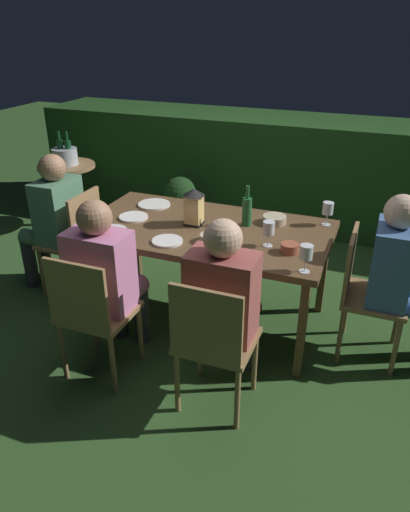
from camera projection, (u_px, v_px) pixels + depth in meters
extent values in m
plane|color=#2D5123|center=(205.00, 317.00, 3.69)|extent=(16.00, 16.00, 0.00)
cube|color=brown|center=(205.00, 230.00, 3.36)|extent=(1.74, 0.96, 0.04)
cube|color=brown|center=(82.00, 283.00, 3.45)|extent=(0.05, 0.05, 0.70)
cube|color=brown|center=(302.00, 330.00, 2.93)|extent=(0.05, 0.05, 0.70)
cube|color=brown|center=(137.00, 239.00, 4.13)|extent=(0.05, 0.05, 0.70)
cube|color=brown|center=(323.00, 271.00, 3.61)|extent=(0.05, 0.05, 0.70)
cube|color=#937047|center=(69.00, 242.00, 3.88)|extent=(0.40, 0.42, 0.03)
cube|color=#937047|center=(86.00, 219.00, 3.72)|extent=(0.03, 0.40, 0.42)
cylinder|color=#937047|center=(42.00, 272.00, 3.89)|extent=(0.03, 0.03, 0.42)
cylinder|color=#937047|center=(68.00, 254.00, 4.19)|extent=(0.03, 0.03, 0.42)
cylinder|color=#937047|center=(77.00, 280.00, 3.78)|extent=(0.03, 0.03, 0.42)
cylinder|color=#937047|center=(102.00, 260.00, 4.08)|extent=(0.03, 0.03, 0.42)
cube|color=#4C7A5B|center=(58.00, 210.00, 3.78)|extent=(0.24, 0.38, 0.50)
sphere|color=#997051|center=(52.00, 168.00, 3.63)|extent=(0.21, 0.21, 0.21)
cylinder|color=#4C7A5B|center=(41.00, 239.00, 3.86)|extent=(0.36, 0.13, 0.13)
cylinder|color=#4C7A5B|center=(55.00, 231.00, 4.01)|extent=(0.36, 0.13, 0.13)
cylinder|color=#333338|center=(30.00, 262.00, 4.02)|extent=(0.11, 0.11, 0.45)
cylinder|color=#333338|center=(44.00, 253.00, 4.17)|extent=(0.11, 0.11, 0.45)
cube|color=#937047|center=(99.00, 312.00, 2.96)|extent=(0.42, 0.40, 0.03)
cube|color=#937047|center=(77.00, 296.00, 2.70)|extent=(0.40, 0.02, 0.42)
cylinder|color=#937047|center=(93.00, 322.00, 3.26)|extent=(0.03, 0.03, 0.42)
cylinder|color=#937047|center=(140.00, 333.00, 3.14)|extent=(0.03, 0.03, 0.42)
cylinder|color=#937047|center=(63.00, 351.00, 2.98)|extent=(0.03, 0.03, 0.42)
cylinder|color=#937047|center=(113.00, 365.00, 2.86)|extent=(0.03, 0.03, 0.42)
cube|color=#C675A3|center=(100.00, 271.00, 2.89)|extent=(0.38, 0.24, 0.50)
sphere|color=#997051|center=(94.00, 218.00, 2.73)|extent=(0.21, 0.21, 0.21)
cylinder|color=#C675A3|center=(104.00, 290.00, 3.14)|extent=(0.13, 0.36, 0.13)
cylinder|color=#C675A3|center=(128.00, 296.00, 3.08)|extent=(0.13, 0.36, 0.13)
cylinder|color=#333338|center=(119.00, 309.00, 3.38)|extent=(0.11, 0.11, 0.45)
cylinder|color=#333338|center=(142.00, 314.00, 3.32)|extent=(0.11, 0.11, 0.45)
cube|color=#937047|center=(218.00, 340.00, 2.70)|extent=(0.42, 0.40, 0.03)
cube|color=#937047|center=(205.00, 325.00, 2.44)|extent=(0.40, 0.02, 0.42)
cylinder|color=#937047|center=(200.00, 348.00, 3.00)|extent=(0.03, 0.03, 0.42)
cylinder|color=#937047|center=(255.00, 362.00, 2.89)|extent=(0.03, 0.03, 0.42)
cylinder|color=#937047|center=(177.00, 382.00, 2.72)|extent=(0.03, 0.03, 0.42)
cylinder|color=#937047|center=(237.00, 399.00, 2.60)|extent=(0.03, 0.03, 0.42)
cube|color=#9E4C47|center=(222.00, 295.00, 2.63)|extent=(0.38, 0.24, 0.50)
sphere|color=#D1A889|center=(223.00, 238.00, 2.48)|extent=(0.21, 0.21, 0.21)
cylinder|color=#9E4C47|center=(215.00, 315.00, 2.88)|extent=(0.13, 0.36, 0.13)
cylinder|color=#9E4C47|center=(243.00, 321.00, 2.83)|extent=(0.13, 0.36, 0.13)
cylinder|color=#333338|center=(223.00, 332.00, 3.12)|extent=(0.11, 0.11, 0.45)
cylinder|color=#333338|center=(250.00, 339.00, 3.07)|extent=(0.11, 0.11, 0.45)
cube|color=#937047|center=(375.00, 298.00, 3.11)|extent=(0.40, 0.42, 0.03)
cube|color=#937047|center=(350.00, 263.00, 3.07)|extent=(0.03, 0.40, 0.42)
cylinder|color=#937047|center=(397.00, 318.00, 3.30)|extent=(0.03, 0.03, 0.42)
cylinder|color=#937047|center=(396.00, 348.00, 3.00)|extent=(0.03, 0.03, 0.42)
cylinder|color=#937047|center=(347.00, 308.00, 3.41)|extent=(0.03, 0.03, 0.42)
cylinder|color=#937047|center=(340.00, 336.00, 3.11)|extent=(0.03, 0.03, 0.42)
cube|color=#426699|center=(392.00, 264.00, 2.97)|extent=(0.24, 0.38, 0.50)
sphere|color=beige|center=(402.00, 212.00, 2.81)|extent=(0.21, 0.21, 0.21)
cylinder|color=#426699|center=(409.00, 294.00, 3.10)|extent=(0.36, 0.13, 0.13)
cylinder|color=#426699|center=(408.00, 308.00, 2.95)|extent=(0.36, 0.13, 0.13)
cube|color=black|center=(194.00, 223.00, 3.40)|extent=(0.12, 0.12, 0.01)
cube|color=#F9D17A|center=(194.00, 209.00, 3.36)|extent=(0.11, 0.11, 0.20)
cone|color=black|center=(194.00, 192.00, 3.30)|extent=(0.15, 0.15, 0.05)
cylinder|color=#1E5B2D|center=(247.00, 212.00, 3.35)|extent=(0.07, 0.07, 0.20)
cylinder|color=#1E5B2D|center=(248.00, 192.00, 3.28)|extent=(0.03, 0.03, 0.09)
cylinder|color=silver|center=(268.00, 246.00, 3.08)|extent=(0.06, 0.06, 0.00)
cylinder|color=silver|center=(268.00, 240.00, 3.07)|extent=(0.01, 0.01, 0.08)
cylinder|color=silver|center=(269.00, 228.00, 3.03)|extent=(0.08, 0.08, 0.08)
cylinder|color=maroon|center=(268.00, 231.00, 3.04)|extent=(0.07, 0.07, 0.03)
cylinder|color=silver|center=(326.00, 225.00, 3.39)|extent=(0.06, 0.06, 0.00)
cylinder|color=silver|center=(327.00, 219.00, 3.38)|extent=(0.01, 0.01, 0.08)
cylinder|color=silver|center=(328.00, 208.00, 3.34)|extent=(0.08, 0.08, 0.08)
cylinder|color=maroon|center=(328.00, 211.00, 3.35)|extent=(0.07, 0.07, 0.03)
cylinder|color=silver|center=(304.00, 271.00, 2.77)|extent=(0.06, 0.06, 0.00)
cylinder|color=silver|center=(305.00, 265.00, 2.75)|extent=(0.01, 0.01, 0.08)
cylinder|color=silver|center=(306.00, 252.00, 2.72)|extent=(0.08, 0.08, 0.08)
cylinder|color=maroon|center=(306.00, 256.00, 2.73)|extent=(0.07, 0.07, 0.03)
cylinder|color=white|center=(167.00, 241.00, 3.13)|extent=(0.20, 0.20, 0.01)
cylinder|color=white|center=(154.00, 204.00, 3.74)|extent=(0.25, 0.25, 0.01)
cylinder|color=silver|center=(111.00, 231.00, 3.28)|extent=(0.22, 0.22, 0.01)
cylinder|color=white|center=(133.00, 217.00, 3.51)|extent=(0.21, 0.21, 0.01)
cylinder|color=#BCAD8E|center=(274.00, 219.00, 3.41)|extent=(0.17, 0.17, 0.05)
cylinder|color=#424C1E|center=(275.00, 218.00, 3.41)|extent=(0.14, 0.14, 0.02)
cylinder|color=#BCAD8E|center=(211.00, 238.00, 3.13)|extent=(0.14, 0.14, 0.05)
cylinder|color=tan|center=(211.00, 237.00, 3.12)|extent=(0.12, 0.12, 0.02)
cylinder|color=#9E5138|center=(290.00, 248.00, 2.99)|extent=(0.11, 0.11, 0.06)
cylinder|color=#477533|center=(290.00, 246.00, 2.98)|extent=(0.10, 0.10, 0.02)
cylinder|color=#937047|center=(66.00, 166.00, 5.04)|extent=(0.60, 0.60, 0.03)
cylinder|color=#937047|center=(70.00, 197.00, 5.19)|extent=(0.07, 0.07, 0.64)
cylinder|color=#937047|center=(74.00, 223.00, 5.33)|extent=(0.45, 0.45, 0.02)
cylinder|color=#B2B7BF|center=(65.00, 156.00, 4.99)|extent=(0.26, 0.26, 0.17)
cylinder|color=white|center=(64.00, 152.00, 4.97)|extent=(0.23, 0.23, 0.04)
cylinder|color=#144723|center=(60.00, 148.00, 4.97)|extent=(0.07, 0.07, 0.16)
cylinder|color=#144723|center=(59.00, 136.00, 4.91)|extent=(0.03, 0.03, 0.09)
cylinder|color=#144723|center=(68.00, 148.00, 4.95)|extent=(0.07, 0.07, 0.16)
cylinder|color=#144723|center=(66.00, 136.00, 4.89)|extent=(0.03, 0.03, 0.09)
cube|color=#1E4219|center=(278.00, 170.00, 5.26)|extent=(5.41, 0.86, 1.13)
cylinder|color=#9E5133|center=(181.00, 222.00, 5.08)|extent=(0.24, 0.24, 0.23)
sphere|color=#193816|center=(180.00, 196.00, 4.95)|extent=(0.40, 0.40, 0.40)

